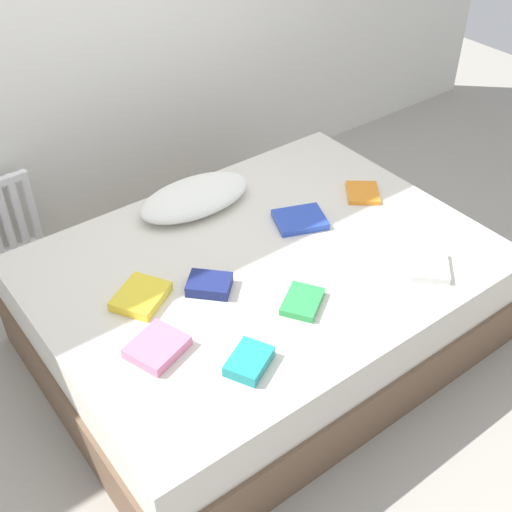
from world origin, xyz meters
The scene contains 11 objects.
ground_plane centered at (0.00, 0.00, 0.00)m, with size 8.00×8.00×0.00m, color #9E998E.
bed centered at (0.00, 0.00, 0.25)m, with size 2.00×1.50×0.50m.
pillow centered at (-0.02, 0.52, 0.56)m, with size 0.59×0.32×0.11m, color white.
textbook_orange centered at (0.71, 0.10, 0.51)m, with size 0.19×0.16×0.02m, color orange.
textbook_navy centered at (-0.30, -0.03, 0.52)m, with size 0.18×0.14×0.05m, color navy.
textbook_teal centered at (-0.42, -0.47, 0.52)m, with size 0.18×0.13×0.05m, color teal.
textbook_blue centered at (0.30, 0.11, 0.52)m, with size 0.23×0.19×0.03m, color #2847B7.
textbook_green centered at (-0.05, -0.33, 0.52)m, with size 0.19×0.14×0.03m, color green.
textbook_yellow centered at (-0.57, 0.08, 0.52)m, with size 0.22×0.18×0.04m, color yellow.
textbook_white centered at (0.53, -0.49, 0.52)m, with size 0.20×0.17×0.03m, color white.
textbook_pink centered at (-0.66, -0.20, 0.52)m, with size 0.21×0.18×0.04m, color pink.
Camera 1 is at (-1.39, -1.79, 2.34)m, focal length 46.16 mm.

